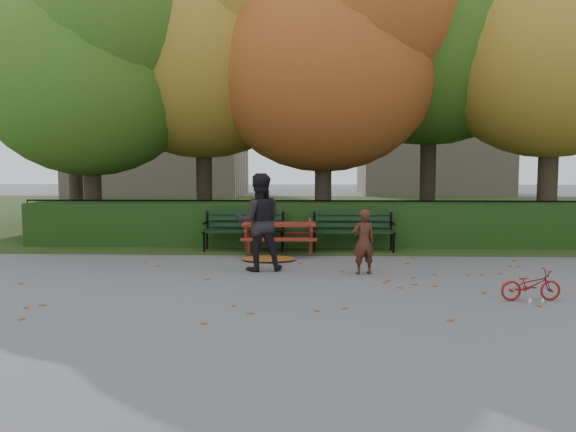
{
  "coord_description": "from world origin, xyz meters",
  "views": [
    {
      "loc": [
        0.13,
        -8.59,
        1.9
      ],
      "look_at": [
        -0.24,
        1.17,
        1.0
      ],
      "focal_mm": 35.0,
      "sensor_mm": 36.0,
      "label": 1
    }
  ],
  "objects_px": {
    "tree_g": "(570,54)",
    "tree_b": "(214,33)",
    "tree_f": "(79,44)",
    "bench_left": "(244,227)",
    "bench_right": "(353,227)",
    "adult": "(259,222)",
    "bicycle": "(531,285)",
    "tree_c": "(337,49)",
    "tree_e": "(570,34)",
    "tree_d": "(448,14)",
    "tree_a": "(98,60)",
    "picnic_table": "(279,230)",
    "child": "(363,242)"
  },
  "relations": [
    {
      "from": "bicycle",
      "to": "bench_right",
      "type": "bearing_deg",
      "value": 21.06
    },
    {
      "from": "tree_a",
      "to": "picnic_table",
      "type": "bearing_deg",
      "value": -26.9
    },
    {
      "from": "tree_b",
      "to": "bicycle",
      "type": "distance_m",
      "value": 10.74
    },
    {
      "from": "tree_e",
      "to": "bicycle",
      "type": "xyz_separation_m",
      "value": [
        -3.29,
        -6.53,
        -4.86
      ]
    },
    {
      "from": "tree_c",
      "to": "tree_d",
      "type": "distance_m",
      "value": 3.5
    },
    {
      "from": "tree_b",
      "to": "picnic_table",
      "type": "relative_size",
      "value": 5.56
    },
    {
      "from": "tree_e",
      "to": "adult",
      "type": "distance_m",
      "value": 9.5
    },
    {
      "from": "tree_a",
      "to": "bench_left",
      "type": "xyz_separation_m",
      "value": [
        3.89,
        -1.88,
        -4.0
      ]
    },
    {
      "from": "tree_b",
      "to": "picnic_table",
      "type": "xyz_separation_m",
      "value": [
        1.94,
        -3.55,
        -4.89
      ]
    },
    {
      "from": "tree_e",
      "to": "tree_d",
      "type": "bearing_deg",
      "value": 151.09
    },
    {
      "from": "tree_e",
      "to": "bench_right",
      "type": "distance_m",
      "value": 7.38
    },
    {
      "from": "tree_e",
      "to": "tree_a",
      "type": "bearing_deg",
      "value": -179.06
    },
    {
      "from": "picnic_table",
      "to": "adult",
      "type": "distance_m",
      "value": 1.9
    },
    {
      "from": "tree_c",
      "to": "child",
      "type": "xyz_separation_m",
      "value": [
        0.24,
        -4.88,
        -4.26
      ]
    },
    {
      "from": "tree_a",
      "to": "tree_c",
      "type": "height_order",
      "value": "tree_c"
    },
    {
      "from": "bench_right",
      "to": "adult",
      "type": "xyz_separation_m",
      "value": [
        -1.86,
        -2.35,
        0.35
      ]
    },
    {
      "from": "adult",
      "to": "bicycle",
      "type": "bearing_deg",
      "value": 141.63
    },
    {
      "from": "bench_right",
      "to": "tree_b",
      "type": "bearing_deg",
      "value": 139.33
    },
    {
      "from": "tree_a",
      "to": "picnic_table",
      "type": "xyz_separation_m",
      "value": [
        4.69,
        -2.38,
        -4.01
      ]
    },
    {
      "from": "adult",
      "to": "tree_e",
      "type": "bearing_deg",
      "value": -159.26
    },
    {
      "from": "tree_a",
      "to": "child",
      "type": "height_order",
      "value": "tree_a"
    },
    {
      "from": "picnic_table",
      "to": "bicycle",
      "type": "xyz_separation_m",
      "value": [
        3.73,
        -3.96,
        -0.29
      ]
    },
    {
      "from": "tree_e",
      "to": "bicycle",
      "type": "height_order",
      "value": "tree_e"
    },
    {
      "from": "tree_g",
      "to": "bicycle",
      "type": "height_order",
      "value": "tree_g"
    },
    {
      "from": "tree_b",
      "to": "bench_right",
      "type": "height_order",
      "value": "tree_b"
    },
    {
      "from": "tree_b",
      "to": "bench_left",
      "type": "distance_m",
      "value": 5.87
    },
    {
      "from": "tree_d",
      "to": "bicycle",
      "type": "bearing_deg",
      "value": -94.64
    },
    {
      "from": "tree_g",
      "to": "adult",
      "type": "distance_m",
      "value": 13.18
    },
    {
      "from": "bicycle",
      "to": "tree_f",
      "type": "bearing_deg",
      "value": 41.56
    },
    {
      "from": "tree_d",
      "to": "tree_g",
      "type": "relative_size",
      "value": 1.12
    },
    {
      "from": "tree_e",
      "to": "bench_right",
      "type": "bearing_deg",
      "value": -159.13
    },
    {
      "from": "tree_d",
      "to": "bicycle",
      "type": "relative_size",
      "value": 11.37
    },
    {
      "from": "tree_e",
      "to": "bench_left",
      "type": "distance_m",
      "value": 9.29
    },
    {
      "from": "tree_f",
      "to": "bench_left",
      "type": "xyz_separation_m",
      "value": [
        5.83,
        -5.54,
        -5.17
      ]
    },
    {
      "from": "tree_a",
      "to": "bench_right",
      "type": "height_order",
      "value": "tree_a"
    },
    {
      "from": "tree_a",
      "to": "tree_f",
      "type": "height_order",
      "value": "tree_f"
    },
    {
      "from": "tree_d",
      "to": "bicycle",
      "type": "xyz_separation_m",
      "value": [
        -0.65,
        -7.99,
        -5.76
      ]
    },
    {
      "from": "tree_b",
      "to": "tree_f",
      "type": "distance_m",
      "value": 5.32
    },
    {
      "from": "child",
      "to": "adult",
      "type": "relative_size",
      "value": 0.65
    },
    {
      "from": "tree_a",
      "to": "tree_g",
      "type": "height_order",
      "value": "tree_g"
    },
    {
      "from": "tree_e",
      "to": "tree_b",
      "type": "bearing_deg",
      "value": 173.79
    },
    {
      "from": "bench_right",
      "to": "child",
      "type": "height_order",
      "value": "child"
    },
    {
      "from": "tree_g",
      "to": "tree_b",
      "type": "bearing_deg",
      "value": -164.37
    },
    {
      "from": "tree_a",
      "to": "tree_e",
      "type": "distance_m",
      "value": 11.73
    },
    {
      "from": "tree_c",
      "to": "tree_e",
      "type": "distance_m",
      "value": 5.7
    },
    {
      "from": "bench_left",
      "to": "bench_right",
      "type": "height_order",
      "value": "same"
    },
    {
      "from": "tree_b",
      "to": "tree_d",
      "type": "distance_m",
      "value": 6.37
    },
    {
      "from": "bench_left",
      "to": "adult",
      "type": "xyz_separation_m",
      "value": [
        0.54,
        -2.35,
        0.35
      ]
    },
    {
      "from": "tree_f",
      "to": "tree_d",
      "type": "bearing_deg",
      "value": -10.33
    },
    {
      "from": "picnic_table",
      "to": "child",
      "type": "bearing_deg",
      "value": -55.08
    }
  ]
}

